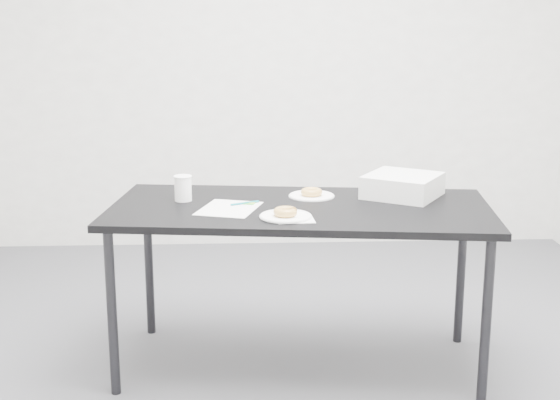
{
  "coord_description": "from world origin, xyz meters",
  "views": [
    {
      "loc": [
        -0.22,
        -3.3,
        1.59
      ],
      "look_at": [
        -0.06,
        0.02,
        0.79
      ],
      "focal_mm": 50.0,
      "sensor_mm": 36.0,
      "label": 1
    }
  ],
  "objects_px": {
    "table": "(300,219)",
    "scorecard": "(229,208)",
    "donut_near": "(286,212)",
    "donut_far": "(312,192)",
    "coffee_cup": "(183,188)",
    "plate_far": "(312,196)",
    "bakery_box": "(403,185)",
    "pen": "(245,203)",
    "plate_near": "(286,216)"
  },
  "relations": [
    {
      "from": "bakery_box",
      "to": "donut_near",
      "type": "bearing_deg",
      "value": -115.49
    },
    {
      "from": "pen",
      "to": "coffee_cup",
      "type": "height_order",
      "value": "coffee_cup"
    },
    {
      "from": "plate_far",
      "to": "donut_far",
      "type": "distance_m",
      "value": 0.02
    },
    {
      "from": "donut_near",
      "to": "donut_far",
      "type": "xyz_separation_m",
      "value": [
        0.14,
        0.38,
        -0.0
      ]
    },
    {
      "from": "pen",
      "to": "plate_near",
      "type": "height_order",
      "value": "pen"
    },
    {
      "from": "table",
      "to": "coffee_cup",
      "type": "distance_m",
      "value": 0.55
    },
    {
      "from": "donut_far",
      "to": "plate_far",
      "type": "bearing_deg",
      "value": 0.0
    },
    {
      "from": "pen",
      "to": "donut_far",
      "type": "relative_size",
      "value": 1.38
    },
    {
      "from": "plate_near",
      "to": "donut_far",
      "type": "relative_size",
      "value": 2.2
    },
    {
      "from": "plate_near",
      "to": "bakery_box",
      "type": "xyz_separation_m",
      "value": [
        0.56,
        0.36,
        0.05
      ]
    },
    {
      "from": "donut_near",
      "to": "coffee_cup",
      "type": "distance_m",
      "value": 0.55
    },
    {
      "from": "pen",
      "to": "bakery_box",
      "type": "height_order",
      "value": "bakery_box"
    },
    {
      "from": "table",
      "to": "bakery_box",
      "type": "height_order",
      "value": "bakery_box"
    },
    {
      "from": "plate_near",
      "to": "plate_far",
      "type": "xyz_separation_m",
      "value": [
        0.14,
        0.38,
        -0.0
      ]
    },
    {
      "from": "pen",
      "to": "bakery_box",
      "type": "xyz_separation_m",
      "value": [
        0.73,
        0.12,
        0.04
      ]
    },
    {
      "from": "donut_near",
      "to": "donut_far",
      "type": "distance_m",
      "value": 0.4
    },
    {
      "from": "plate_near",
      "to": "donut_near",
      "type": "height_order",
      "value": "donut_near"
    },
    {
      "from": "plate_near",
      "to": "pen",
      "type": "bearing_deg",
      "value": 125.45
    },
    {
      "from": "pen",
      "to": "donut_near",
      "type": "xyz_separation_m",
      "value": [
        0.17,
        -0.24,
        0.02
      ]
    },
    {
      "from": "table",
      "to": "pen",
      "type": "distance_m",
      "value": 0.26
    },
    {
      "from": "donut_far",
      "to": "coffee_cup",
      "type": "height_order",
      "value": "coffee_cup"
    },
    {
      "from": "donut_far",
      "to": "bakery_box",
      "type": "bearing_deg",
      "value": -1.95
    },
    {
      "from": "donut_far",
      "to": "coffee_cup",
      "type": "relative_size",
      "value": 0.86
    },
    {
      "from": "plate_near",
      "to": "bakery_box",
      "type": "height_order",
      "value": "bakery_box"
    },
    {
      "from": "donut_far",
      "to": "coffee_cup",
      "type": "bearing_deg",
      "value": -174.88
    },
    {
      "from": "table",
      "to": "plate_far",
      "type": "xyz_separation_m",
      "value": [
        0.07,
        0.18,
        0.06
      ]
    },
    {
      "from": "plate_near",
      "to": "donut_near",
      "type": "relative_size",
      "value": 2.13
    },
    {
      "from": "table",
      "to": "donut_far",
      "type": "xyz_separation_m",
      "value": [
        0.07,
        0.18,
        0.08
      ]
    },
    {
      "from": "bakery_box",
      "to": "plate_far",
      "type": "bearing_deg",
      "value": -150.2
    },
    {
      "from": "table",
      "to": "plate_near",
      "type": "distance_m",
      "value": 0.22
    },
    {
      "from": "coffee_cup",
      "to": "bakery_box",
      "type": "relative_size",
      "value": 0.38
    },
    {
      "from": "table",
      "to": "scorecard",
      "type": "relative_size",
      "value": 5.95
    },
    {
      "from": "table",
      "to": "coffee_cup",
      "type": "height_order",
      "value": "coffee_cup"
    },
    {
      "from": "table",
      "to": "plate_far",
      "type": "distance_m",
      "value": 0.2
    },
    {
      "from": "coffee_cup",
      "to": "table",
      "type": "bearing_deg",
      "value": -13.28
    },
    {
      "from": "plate_near",
      "to": "table",
      "type": "bearing_deg",
      "value": 69.42
    },
    {
      "from": "plate_far",
      "to": "bakery_box",
      "type": "bearing_deg",
      "value": -1.95
    },
    {
      "from": "donut_near",
      "to": "donut_far",
      "type": "bearing_deg",
      "value": 69.49
    },
    {
      "from": "table",
      "to": "bakery_box",
      "type": "xyz_separation_m",
      "value": [
        0.49,
        0.16,
        0.11
      ]
    },
    {
      "from": "scorecard",
      "to": "donut_near",
      "type": "distance_m",
      "value": 0.29
    },
    {
      "from": "coffee_cup",
      "to": "scorecard",
      "type": "bearing_deg",
      "value": -37.06
    },
    {
      "from": "table",
      "to": "bakery_box",
      "type": "bearing_deg",
      "value": 25.17
    },
    {
      "from": "scorecard",
      "to": "plate_near",
      "type": "distance_m",
      "value": 0.29
    },
    {
      "from": "coffee_cup",
      "to": "pen",
      "type": "bearing_deg",
      "value": -17.1
    },
    {
      "from": "table",
      "to": "pen",
      "type": "relative_size",
      "value": 12.81
    },
    {
      "from": "table",
      "to": "donut_near",
      "type": "height_order",
      "value": "donut_near"
    },
    {
      "from": "scorecard",
      "to": "plate_far",
      "type": "height_order",
      "value": "plate_far"
    },
    {
      "from": "pen",
      "to": "donut_near",
      "type": "height_order",
      "value": "donut_near"
    },
    {
      "from": "donut_near",
      "to": "plate_far",
      "type": "height_order",
      "value": "donut_near"
    },
    {
      "from": "donut_near",
      "to": "pen",
      "type": "bearing_deg",
      "value": 125.45
    }
  ]
}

